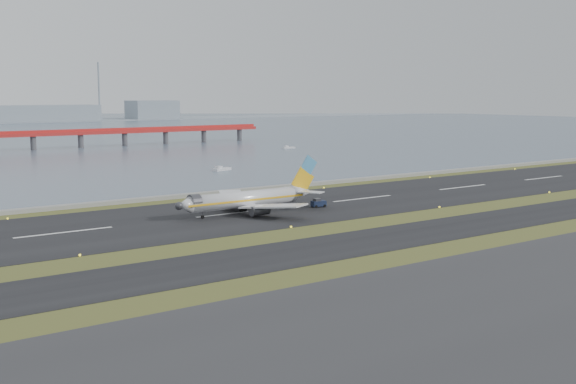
# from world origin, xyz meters

# --- Properties ---
(ground) EXTENTS (1000.00, 1000.00, 0.00)m
(ground) POSITION_xyz_m (0.00, 0.00, 0.00)
(ground) COLOR #3A4C1B
(ground) RESTS_ON ground
(apron_strip) EXTENTS (1000.00, 50.00, 0.10)m
(apron_strip) POSITION_xyz_m (0.00, -55.00, 0.05)
(apron_strip) COLOR #2D2D2F
(apron_strip) RESTS_ON ground
(taxiway_strip) EXTENTS (1000.00, 18.00, 0.10)m
(taxiway_strip) POSITION_xyz_m (0.00, -12.00, 0.05)
(taxiway_strip) COLOR black
(taxiway_strip) RESTS_ON ground
(runway_strip) EXTENTS (1000.00, 45.00, 0.10)m
(runway_strip) POSITION_xyz_m (0.00, 30.00, 0.05)
(runway_strip) COLOR black
(runway_strip) RESTS_ON ground
(seawall) EXTENTS (1000.00, 2.50, 1.00)m
(seawall) POSITION_xyz_m (0.00, 60.00, 0.50)
(seawall) COLOR gray
(seawall) RESTS_ON ground
(red_pier) EXTENTS (260.00, 5.00, 10.20)m
(red_pier) POSITION_xyz_m (20.00, 250.00, 7.28)
(red_pier) COLOR red
(red_pier) RESTS_ON ground
(airliner) EXTENTS (38.52, 32.89, 12.80)m
(airliner) POSITION_xyz_m (2.89, 27.78, 3.46)
(airliner) COLOR silver
(airliner) RESTS_ON ground
(pushback_tug) EXTENTS (3.75, 2.54, 2.23)m
(pushback_tug) POSITION_xyz_m (21.60, 25.64, 1.08)
(pushback_tug) COLOR #151F3A
(pushback_tug) RESTS_ON ground
(workboat_near) EXTENTS (8.08, 4.69, 1.87)m
(workboat_near) POSITION_xyz_m (45.80, 112.65, 0.59)
(workboat_near) COLOR silver
(workboat_near) RESTS_ON ground
(workboat_far) EXTENTS (6.62, 2.30, 1.59)m
(workboat_far) POSITION_xyz_m (127.70, 183.99, 0.50)
(workboat_far) COLOR silver
(workboat_far) RESTS_ON ground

